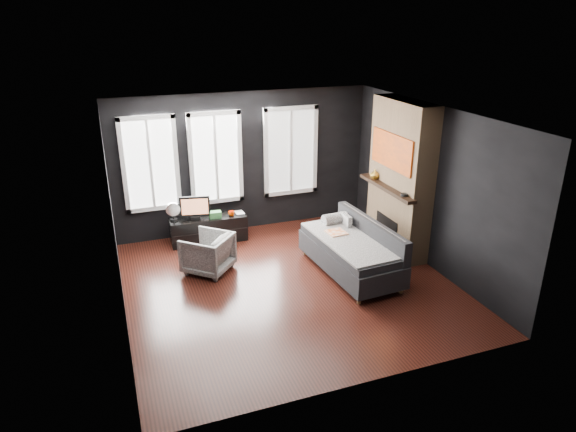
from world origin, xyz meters
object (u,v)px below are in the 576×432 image
object	(u,v)px
media_console	(209,229)
sofa	(351,248)
monitor	(195,206)
mantel_vase	(375,174)
armchair	(208,251)
mug	(231,213)
book	(235,208)

from	to	relation	value
media_console	sofa	bearing A→B (deg)	-45.07
monitor	mantel_vase	bearing A→B (deg)	-6.41
media_console	monitor	xyz separation A→B (m)	(-0.23, -0.02, 0.49)
armchair	monitor	size ratio (longest dim) A/B	1.30
monitor	mug	bearing A→B (deg)	5.73
armchair	media_console	size ratio (longest dim) A/B	0.51
armchair	book	xyz separation A→B (m)	(0.80, 1.19, 0.23)
media_console	monitor	distance (m)	0.54
media_console	book	size ratio (longest dim) A/B	6.65
media_console	book	distance (m)	0.64
media_console	monitor	world-z (taller)	monitor
mug	book	size ratio (longest dim) A/B	0.54
monitor	mantel_vase	distance (m)	3.33
mug	book	bearing A→B (deg)	39.18
armchair	monitor	bearing A→B (deg)	-139.38
media_console	mantel_vase	size ratio (longest dim) A/B	7.82
mantel_vase	armchair	bearing A→B (deg)	-177.27
armchair	mug	xyz separation A→B (m)	(0.70, 1.11, 0.18)
book	mantel_vase	world-z (taller)	mantel_vase
sofa	book	distance (m)	2.49
mug	sofa	bearing A→B (deg)	-52.67
media_console	book	bearing A→B (deg)	1.00
mug	book	xyz separation A→B (m)	(0.10, 0.08, 0.05)
media_console	book	xyz separation A→B (m)	(0.53, -0.01, 0.35)
media_console	mantel_vase	distance (m)	3.25
sofa	mantel_vase	xyz separation A→B (m)	(0.95, 1.01, 0.88)
book	mantel_vase	distance (m)	2.67
media_console	armchair	bearing A→B (deg)	-100.75
mug	mantel_vase	bearing A→B (deg)	-21.42
mantel_vase	book	bearing A→B (deg)	156.08
sofa	armchair	distance (m)	2.36
armchair	mug	distance (m)	1.33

